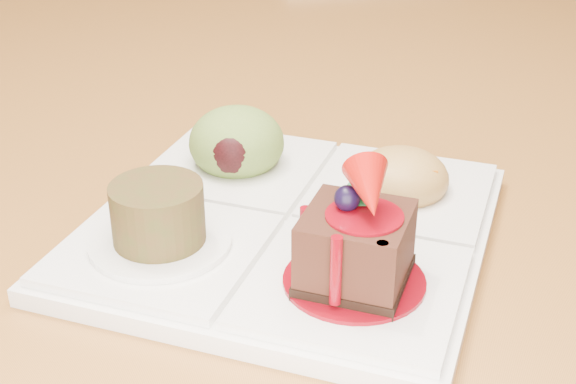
# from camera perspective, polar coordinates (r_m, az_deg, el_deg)

# --- Properties ---
(ground) EXTENTS (6.00, 6.00, 0.00)m
(ground) POSITION_cam_1_polar(r_m,az_deg,el_deg) (1.57, -2.48, -13.06)
(ground) COLOR #5E2F1A
(dining_table) EXTENTS (1.00, 1.80, 0.75)m
(dining_table) POSITION_cam_1_polar(r_m,az_deg,el_deg) (1.24, -3.13, 11.59)
(dining_table) COLOR #9E6328
(dining_table) RESTS_ON ground
(sampler_plate) EXTENTS (0.31, 0.31, 0.10)m
(sampler_plate) POSITION_cam_1_polar(r_m,az_deg,el_deg) (0.53, -0.03, -1.19)
(sampler_plate) COLOR white
(sampler_plate) RESTS_ON dining_table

